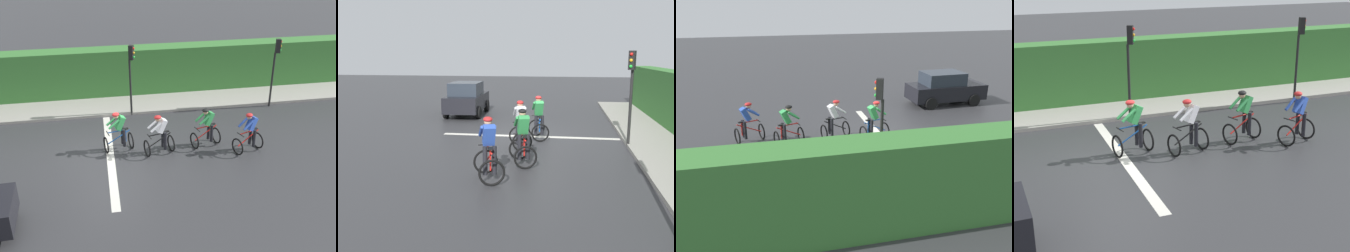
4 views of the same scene
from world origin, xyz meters
TOP-DOWN VIEW (x-y plane):
  - ground_plane at (0.00, 0.00)m, footprint 80.00×80.00m
  - sidewalk_kerb at (-4.96, 2.00)m, footprint 2.80×25.32m
  - stone_wall_low at (-5.86, 2.00)m, footprint 0.44×25.32m
  - hedge_wall at (-6.16, 2.00)m, footprint 1.10×25.32m
  - road_marking_stop_line at (0.00, 0.06)m, footprint 7.00×0.30m
  - cyclist_lead at (0.56, 5.49)m, footprint 1.01×1.25m
  - cyclist_second at (-0.15, 3.95)m, footprint 0.95×1.23m
  - cyclist_mid at (0.14, 2.01)m, footprint 0.92×1.21m
  - cyclist_fourth at (-0.38, 0.47)m, footprint 0.90×1.20m
  - car_black at (3.80, -4.88)m, footprint 1.99×4.16m
  - traffic_light_near_crossing at (-3.57, 1.31)m, footprint 0.27×0.29m

SIDE VIEW (x-z plane):
  - ground_plane at x=0.00m, z-range 0.00..0.00m
  - road_marking_stop_line at x=0.00m, z-range 0.00..0.01m
  - sidewalk_kerb at x=-4.96m, z-range 0.00..0.12m
  - stone_wall_low at x=-5.86m, z-range 0.00..0.49m
  - cyclist_lead at x=0.56m, z-range -0.03..1.63m
  - cyclist_second at x=-0.15m, z-range -0.03..1.63m
  - cyclist_mid at x=0.14m, z-range -0.03..1.63m
  - cyclist_fourth at x=-0.38m, z-range -0.03..1.63m
  - car_black at x=3.80m, z-range -0.01..1.75m
  - hedge_wall at x=-6.16m, z-range 0.00..2.47m
  - traffic_light_near_crossing at x=-3.57m, z-range 0.55..3.89m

